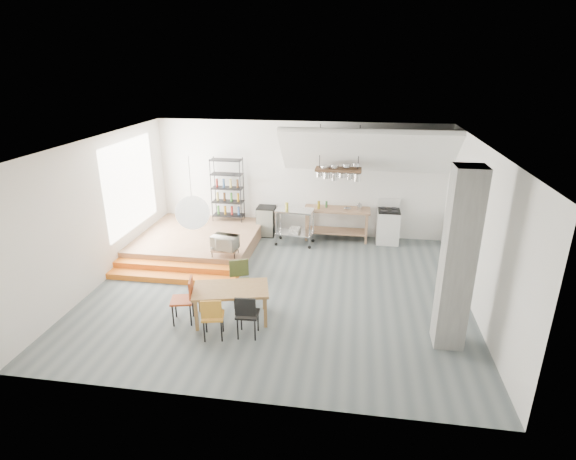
% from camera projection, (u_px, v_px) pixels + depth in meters
% --- Properties ---
extents(floor, '(8.00, 8.00, 0.00)m').
position_uv_depth(floor, '(278.00, 289.00, 9.87)').
color(floor, '#535D60').
rests_on(floor, ground).
extents(wall_back, '(8.00, 0.04, 3.20)m').
position_uv_depth(wall_back, '(299.00, 179.00, 12.54)').
color(wall_back, silver).
rests_on(wall_back, ground).
extents(wall_left, '(0.04, 7.00, 3.20)m').
position_uv_depth(wall_left, '(99.00, 212.00, 9.87)').
color(wall_left, silver).
rests_on(wall_left, ground).
extents(wall_right, '(0.04, 7.00, 3.20)m').
position_uv_depth(wall_right, '(480.00, 231.00, 8.74)').
color(wall_right, silver).
rests_on(wall_right, ground).
extents(ceiling, '(8.00, 7.00, 0.02)m').
position_uv_depth(ceiling, '(277.00, 143.00, 8.74)').
color(ceiling, white).
rests_on(ceiling, wall_back).
extents(slope_ceiling, '(4.40, 1.44, 1.32)m').
position_uv_depth(slope_ceiling, '(367.00, 151.00, 11.39)').
color(slope_ceiling, white).
rests_on(slope_ceiling, wall_back).
extents(window_pane, '(0.02, 2.50, 2.20)m').
position_uv_depth(window_pane, '(131.00, 185.00, 11.18)').
color(window_pane, white).
rests_on(window_pane, wall_left).
extents(platform, '(3.00, 3.00, 0.40)m').
position_uv_depth(platform, '(199.00, 241.00, 12.00)').
color(platform, '#906648').
rests_on(platform, ground).
extents(step_lower, '(3.00, 0.35, 0.13)m').
position_uv_depth(step_lower, '(171.00, 278.00, 10.24)').
color(step_lower, orange).
rests_on(step_lower, ground).
extents(step_upper, '(3.00, 0.35, 0.27)m').
position_uv_depth(step_upper, '(176.00, 269.00, 10.54)').
color(step_upper, orange).
rests_on(step_upper, ground).
extents(concrete_column, '(0.50, 0.50, 3.20)m').
position_uv_depth(concrete_column, '(458.00, 260.00, 7.45)').
color(concrete_column, gray).
rests_on(concrete_column, ground).
extents(kitchen_counter, '(1.80, 0.60, 0.91)m').
position_uv_depth(kitchen_counter, '(337.00, 218.00, 12.40)').
color(kitchen_counter, '#906648').
rests_on(kitchen_counter, ground).
extents(stove, '(0.60, 0.60, 1.18)m').
position_uv_depth(stove, '(388.00, 226.00, 12.26)').
color(stove, white).
rests_on(stove, ground).
extents(pot_rack, '(1.20, 0.50, 1.43)m').
position_uv_depth(pot_rack, '(339.00, 172.00, 11.71)').
color(pot_rack, '#3E2A18').
rests_on(pot_rack, ceiling).
extents(wire_shelving, '(0.88, 0.38, 1.80)m').
position_uv_depth(wire_shelving, '(227.00, 189.00, 12.64)').
color(wire_shelving, black).
rests_on(wire_shelving, platform).
extents(microwave_shelf, '(0.60, 0.40, 0.16)m').
position_uv_depth(microwave_shelf, '(225.00, 249.00, 10.56)').
color(microwave_shelf, '#906648').
rests_on(microwave_shelf, platform).
extents(paper_lantern, '(0.60, 0.60, 0.60)m').
position_uv_depth(paper_lantern, '(193.00, 213.00, 7.91)').
color(paper_lantern, white).
rests_on(paper_lantern, ceiling).
extents(dining_table, '(1.56, 1.11, 0.67)m').
position_uv_depth(dining_table, '(231.00, 292.00, 8.52)').
color(dining_table, brown).
rests_on(dining_table, ground).
extents(chair_mustard, '(0.45, 0.45, 0.84)m').
position_uv_depth(chair_mustard, '(212.00, 315.00, 7.93)').
color(chair_mustard, '#BB7B20').
rests_on(chair_mustard, ground).
extents(chair_black, '(0.41, 0.41, 0.86)m').
position_uv_depth(chair_black, '(247.00, 313.00, 7.98)').
color(chair_black, black).
rests_on(chair_black, ground).
extents(chair_olive, '(0.55, 0.55, 0.91)m').
position_uv_depth(chair_olive, '(240.00, 278.00, 9.16)').
color(chair_olive, '#495528').
rests_on(chair_olive, ground).
extents(chair_red, '(0.49, 0.49, 0.90)m').
position_uv_depth(chair_red, '(186.00, 297.00, 8.47)').
color(chair_red, '#A93D18').
rests_on(chair_red, ground).
extents(rolling_cart, '(1.05, 0.66, 0.99)m').
position_uv_depth(rolling_cart, '(295.00, 222.00, 12.09)').
color(rolling_cart, silver).
rests_on(rolling_cart, ground).
extents(mini_fridge, '(0.50, 0.50, 0.85)m').
position_uv_depth(mini_fridge, '(266.00, 221.00, 12.80)').
color(mini_fridge, black).
rests_on(mini_fridge, ground).
extents(microwave, '(0.66, 0.51, 0.33)m').
position_uv_depth(microwave, '(225.00, 242.00, 10.50)').
color(microwave, beige).
rests_on(microwave, microwave_shelf).
extents(bowl, '(0.23, 0.23, 0.05)m').
position_uv_depth(bowl, '(347.00, 209.00, 12.21)').
color(bowl, silver).
rests_on(bowl, kitchen_counter).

